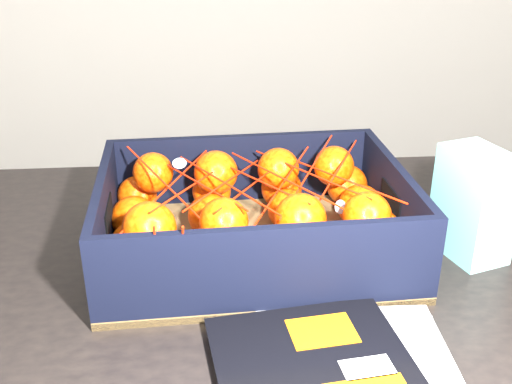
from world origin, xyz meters
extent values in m
cube|color=black|center=(-0.21, 0.13, 0.73)|extent=(1.23, 0.85, 0.04)
cylinder|color=black|center=(0.34, 0.48, 0.35)|extent=(0.06, 0.06, 0.71)
cube|color=orange|center=(-0.18, -0.02, 0.77)|extent=(0.08, 0.06, 0.00)
cube|color=white|center=(-0.15, -0.09, 0.77)|extent=(0.06, 0.04, 0.00)
cube|color=olive|center=(-0.23, 0.19, 0.76)|extent=(0.42, 0.32, 0.01)
cube|color=black|center=(-0.23, 0.35, 0.81)|extent=(0.42, 0.01, 0.12)
cube|color=black|center=(-0.23, 0.04, 0.81)|extent=(0.42, 0.01, 0.12)
cube|color=black|center=(-0.44, 0.19, 0.81)|extent=(0.01, 0.29, 0.12)
cube|color=black|center=(-0.03, 0.19, 0.81)|extent=(0.01, 0.29, 0.12)
sphere|color=#F64505|center=(-0.40, 0.08, 0.79)|extent=(0.07, 0.07, 0.07)
sphere|color=#F64505|center=(-0.40, 0.16, 0.79)|extent=(0.06, 0.06, 0.06)
sphere|color=#F64505|center=(-0.40, 0.24, 0.79)|extent=(0.07, 0.07, 0.07)
sphere|color=#F64505|center=(-0.40, 0.31, 0.79)|extent=(0.06, 0.06, 0.06)
sphere|color=#F64505|center=(-0.29, 0.08, 0.79)|extent=(0.06, 0.06, 0.06)
sphere|color=#F64505|center=(-0.29, 0.15, 0.79)|extent=(0.06, 0.06, 0.06)
sphere|color=#F64505|center=(-0.29, 0.23, 0.79)|extent=(0.06, 0.06, 0.06)
sphere|color=#F64505|center=(-0.29, 0.31, 0.79)|extent=(0.06, 0.06, 0.06)
sphere|color=#F64505|center=(-0.18, 0.08, 0.79)|extent=(0.06, 0.06, 0.06)
sphere|color=#F64505|center=(-0.18, 0.16, 0.79)|extent=(0.07, 0.07, 0.07)
sphere|color=#F64505|center=(-0.18, 0.24, 0.79)|extent=(0.06, 0.06, 0.06)
sphere|color=#F64505|center=(-0.17, 0.31, 0.79)|extent=(0.07, 0.07, 0.07)
sphere|color=#F64505|center=(-0.06, 0.08, 0.79)|extent=(0.06, 0.06, 0.06)
sphere|color=#F64505|center=(-0.06, 0.15, 0.79)|extent=(0.06, 0.06, 0.06)
sphere|color=#F64505|center=(-0.07, 0.23, 0.79)|extent=(0.07, 0.07, 0.07)
sphere|color=#F64505|center=(-0.07, 0.31, 0.79)|extent=(0.07, 0.07, 0.07)
sphere|color=#F64505|center=(-0.37, 0.11, 0.84)|extent=(0.07, 0.07, 0.07)
sphere|color=#F64505|center=(-0.37, 0.28, 0.84)|extent=(0.06, 0.06, 0.06)
sphere|color=#F64505|center=(-0.28, 0.12, 0.84)|extent=(0.06, 0.06, 0.06)
sphere|color=#F64505|center=(-0.28, 0.27, 0.84)|extent=(0.07, 0.07, 0.07)
sphere|color=#F64505|center=(-0.18, 0.11, 0.84)|extent=(0.07, 0.07, 0.07)
sphere|color=#F64505|center=(-0.19, 0.27, 0.84)|extent=(0.06, 0.06, 0.06)
sphere|color=#F64505|center=(-0.10, 0.11, 0.84)|extent=(0.06, 0.06, 0.06)
sphere|color=#F64505|center=(-0.10, 0.27, 0.84)|extent=(0.06, 0.06, 0.06)
cylinder|color=red|center=(-0.35, 0.19, 0.86)|extent=(0.12, 0.22, 0.04)
cylinder|color=red|center=(-0.31, 0.20, 0.87)|extent=(0.12, 0.22, 0.02)
cylinder|color=red|center=(-0.27, 0.19, 0.87)|extent=(0.12, 0.22, 0.01)
cylinder|color=red|center=(-0.23, 0.20, 0.86)|extent=(0.12, 0.22, 0.02)
cylinder|color=red|center=(-0.19, 0.19, 0.87)|extent=(0.12, 0.22, 0.01)
cylinder|color=red|center=(-0.16, 0.20, 0.87)|extent=(0.12, 0.22, 0.02)
cylinder|color=red|center=(-0.12, 0.19, 0.87)|extent=(0.12, 0.22, 0.02)
cylinder|color=red|center=(-0.35, 0.20, 0.86)|extent=(0.12, 0.22, 0.02)
cylinder|color=red|center=(-0.31, 0.20, 0.86)|extent=(0.12, 0.22, 0.03)
cylinder|color=red|center=(-0.27, 0.19, 0.87)|extent=(0.12, 0.22, 0.03)
cylinder|color=red|center=(-0.23, 0.20, 0.86)|extent=(0.12, 0.22, 0.03)
cylinder|color=red|center=(-0.19, 0.19, 0.86)|extent=(0.12, 0.22, 0.03)
cylinder|color=red|center=(-0.16, 0.20, 0.87)|extent=(0.12, 0.22, 0.03)
cylinder|color=red|center=(-0.12, 0.20, 0.87)|extent=(0.12, 0.22, 0.01)
cylinder|color=red|center=(-0.36, 0.05, 0.84)|extent=(0.00, 0.03, 0.09)
cylinder|color=red|center=(-0.33, 0.05, 0.84)|extent=(0.01, 0.04, 0.08)
cube|color=white|center=(0.07, 0.16, 0.83)|extent=(0.09, 0.12, 0.16)
camera|label=1|loc=(-0.33, -0.57, 1.21)|focal=42.98mm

